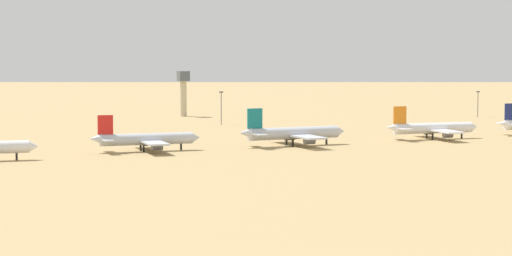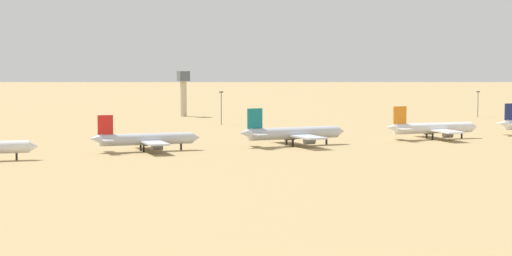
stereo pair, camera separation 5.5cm
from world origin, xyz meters
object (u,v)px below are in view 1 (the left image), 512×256
(parked_jet_red_2, at_px, (145,139))
(light_pole_mid, at_px, (221,105))
(parked_jet_teal_3, at_px, (293,133))
(parked_jet_orange_4, at_px, (432,128))
(control_tower, at_px, (183,89))
(light_pole_west, at_px, (478,102))

(parked_jet_red_2, distance_m, light_pole_mid, 117.62)
(parked_jet_teal_3, bearing_deg, parked_jet_orange_4, 1.95)
(parked_jet_teal_3, xyz_separation_m, control_tower, (15.80, 159.23, 9.20))
(light_pole_west, height_order, light_pole_mid, light_pole_mid)
(light_pole_mid, bearing_deg, parked_jet_teal_3, -97.20)
(parked_jet_orange_4, relative_size, control_tower, 1.69)
(parked_jet_red_2, xyz_separation_m, parked_jet_orange_4, (111.99, -0.15, 0.09))
(light_pole_mid, bearing_deg, control_tower, 86.94)
(parked_jet_orange_4, height_order, light_pole_mid, light_pole_mid)
(control_tower, height_order, light_pole_west, control_tower)
(parked_jet_red_2, bearing_deg, parked_jet_orange_4, 4.69)
(parked_jet_orange_4, relative_size, light_pole_west, 2.99)
(parked_jet_teal_3, relative_size, control_tower, 1.80)
(parked_jet_red_2, height_order, parked_jet_orange_4, parked_jet_orange_4)
(parked_jet_red_2, distance_m, light_pole_west, 220.62)
(parked_jet_red_2, distance_m, parked_jet_orange_4, 111.99)
(light_pole_mid, bearing_deg, light_pole_west, -1.86)
(parked_jet_red_2, relative_size, light_pole_west, 2.92)
(parked_jet_teal_3, xyz_separation_m, light_pole_mid, (12.63, 99.92, 4.18))
(parked_jet_red_2, bearing_deg, light_pole_west, 29.76)
(parked_jet_teal_3, relative_size, light_pole_mid, 2.75)
(parked_jet_orange_4, bearing_deg, control_tower, 110.58)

